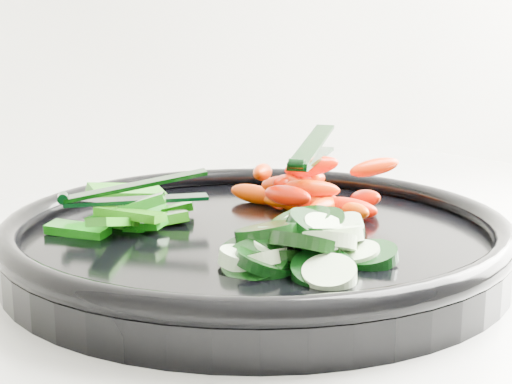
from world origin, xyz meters
TOP-DOWN VIEW (x-y plane):
  - veggie_tray at (0.47, 1.66)m, footprint 0.46×0.46m
  - cucumber_pile at (0.45, 1.59)m, footprint 0.13×0.12m
  - carrot_pile at (0.55, 1.69)m, footprint 0.13×0.14m
  - pepper_pile at (0.41, 1.74)m, footprint 0.12×0.11m
  - tong_carrot at (0.55, 1.69)m, footprint 0.10×0.08m
  - tong_pepper at (0.41, 1.74)m, footprint 0.11×0.06m

SIDE VIEW (x-z plane):
  - veggie_tray at x=0.47m, z-range 0.93..0.97m
  - pepper_pile at x=0.41m, z-range 0.94..0.98m
  - cucumber_pile at x=0.45m, z-range 0.94..0.98m
  - carrot_pile at x=0.55m, z-range 0.94..1.00m
  - tong_pepper at x=0.41m, z-range 0.97..0.99m
  - tong_carrot at x=0.55m, z-range 0.99..1.02m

